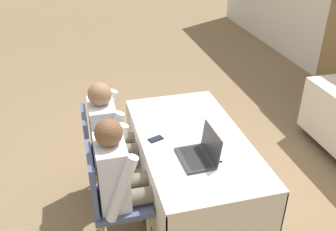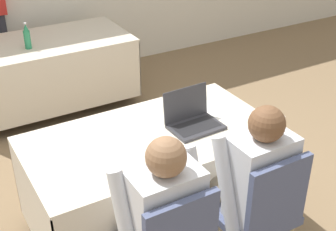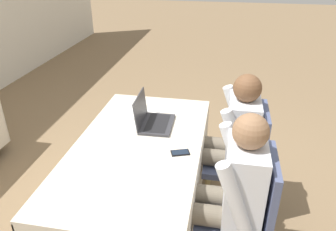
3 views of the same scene
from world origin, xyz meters
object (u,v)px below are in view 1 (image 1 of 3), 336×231
(person_white_shirt, at_px, (123,177))
(laptop, at_px, (200,154))
(chair_near_right, at_px, (111,195))
(cell_phone, at_px, (156,139))
(person_checkered_shirt, at_px, (113,134))
(chair_near_left, at_px, (103,151))

(person_white_shirt, bearing_deg, laptop, -89.13)
(laptop, bearing_deg, chair_near_right, -91.03)
(laptop, bearing_deg, cell_phone, -143.95)
(person_checkered_shirt, bearing_deg, chair_near_right, 170.32)
(person_checkered_shirt, distance_m, person_white_shirt, 0.61)
(cell_phone, distance_m, person_white_shirt, 0.49)
(chair_near_right, bearing_deg, cell_phone, -50.74)
(person_checkered_shirt, bearing_deg, person_white_shirt, -180.00)
(chair_near_left, distance_m, chair_near_right, 0.61)
(laptop, height_order, chair_near_right, laptop)
(laptop, bearing_deg, person_checkered_shirt, -136.57)
(laptop, distance_m, chair_near_left, 0.97)
(chair_near_right, relative_size, person_white_shirt, 0.78)
(cell_phone, height_order, chair_near_right, chair_near_right)
(chair_near_left, relative_size, chair_near_right, 1.00)
(cell_phone, xyz_separation_m, person_checkered_shirt, (-0.25, -0.33, -0.06))
(person_checkered_shirt, xyz_separation_m, person_white_shirt, (0.61, 0.00, 0.00))
(laptop, xyz_separation_m, person_white_shirt, (0.01, -0.61, -0.10))
(cell_phone, height_order, person_white_shirt, person_white_shirt)
(chair_near_left, bearing_deg, laptop, -130.27)
(cell_phone, height_order, chair_near_left, chair_near_left)
(laptop, relative_size, chair_near_left, 0.38)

